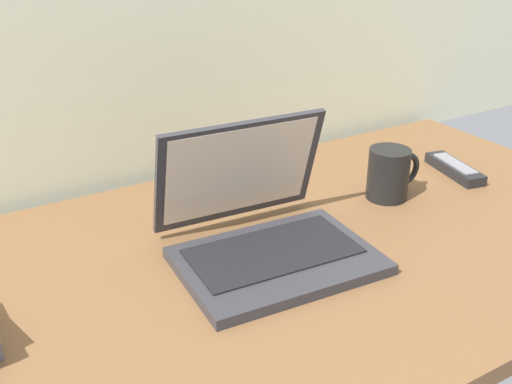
# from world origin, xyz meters

# --- Properties ---
(desk) EXTENTS (1.60, 0.76, 0.03)m
(desk) POSITION_xyz_m (0.00, 0.00, 0.01)
(desk) COLOR brown
(desk) RESTS_ON ground
(laptop) EXTENTS (0.32, 0.30, 0.21)m
(laptop) POSITION_xyz_m (0.04, 0.01, 0.08)
(laptop) COLOR #2D2D33
(laptop) RESTS_ON desk
(coffee_mug) EXTENTS (0.12, 0.08, 0.10)m
(coffee_mug) POSITION_xyz_m (0.36, 0.06, 0.08)
(coffee_mug) COLOR black
(coffee_mug) RESTS_ON desk
(remote_control_near) EXTENTS (0.08, 0.17, 0.02)m
(remote_control_near) POSITION_xyz_m (0.57, 0.08, 0.04)
(remote_control_near) COLOR black
(remote_control_near) RESTS_ON desk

